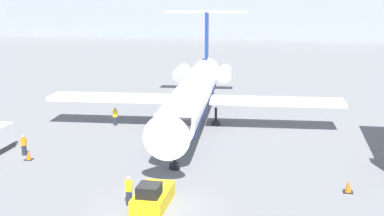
{
  "coord_description": "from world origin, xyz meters",
  "views": [
    {
      "loc": [
        7.75,
        -28.54,
        12.76
      ],
      "look_at": [
        0.0,
        13.05,
        3.33
      ],
      "focal_mm": 50.0,
      "sensor_mm": 36.0,
      "label": 1
    }
  ],
  "objects_px": {
    "worker_by_wing": "(115,116)",
    "worker_on_apron": "(24,145)",
    "pushback_tug": "(153,196)",
    "airplane_main": "(194,92)",
    "worker_near_tug": "(129,190)",
    "traffic_cone_right": "(348,186)",
    "traffic_cone_left": "(29,155)"
  },
  "relations": [
    {
      "from": "worker_by_wing",
      "to": "worker_on_apron",
      "type": "bearing_deg",
      "value": -111.13
    },
    {
      "from": "pushback_tug",
      "to": "worker_on_apron",
      "type": "xyz_separation_m",
      "value": [
        -12.46,
        7.8,
        0.28
      ]
    },
    {
      "from": "airplane_main",
      "to": "worker_near_tug",
      "type": "bearing_deg",
      "value": -91.35
    },
    {
      "from": "pushback_tug",
      "to": "traffic_cone_right",
      "type": "xyz_separation_m",
      "value": [
        11.8,
        4.35,
        -0.18
      ]
    },
    {
      "from": "traffic_cone_left",
      "to": "traffic_cone_right",
      "type": "distance_m",
      "value": 23.52
    },
    {
      "from": "airplane_main",
      "to": "worker_by_wing",
      "type": "bearing_deg",
      "value": -174.45
    },
    {
      "from": "worker_near_tug",
      "to": "airplane_main",
      "type": "bearing_deg",
      "value": 88.65
    },
    {
      "from": "worker_on_apron",
      "to": "traffic_cone_left",
      "type": "xyz_separation_m",
      "value": [
        0.88,
        -0.98,
        -0.51
      ]
    },
    {
      "from": "worker_near_tug",
      "to": "traffic_cone_left",
      "type": "relative_size",
      "value": 2.53
    },
    {
      "from": "pushback_tug",
      "to": "worker_by_wing",
      "type": "distance_m",
      "value": 20.04
    },
    {
      "from": "worker_near_tug",
      "to": "traffic_cone_right",
      "type": "xyz_separation_m",
      "value": [
        13.22,
        4.6,
        -0.58
      ]
    },
    {
      "from": "pushback_tug",
      "to": "worker_near_tug",
      "type": "bearing_deg",
      "value": -169.84
    },
    {
      "from": "pushback_tug",
      "to": "worker_near_tug",
      "type": "relative_size",
      "value": 2.18
    },
    {
      "from": "traffic_cone_right",
      "to": "worker_by_wing",
      "type": "bearing_deg",
      "value": 145.69
    },
    {
      "from": "worker_near_tug",
      "to": "worker_on_apron",
      "type": "xyz_separation_m",
      "value": [
        -11.05,
        8.05,
        -0.12
      ]
    },
    {
      "from": "traffic_cone_left",
      "to": "traffic_cone_right",
      "type": "bearing_deg",
      "value": -6.02
    },
    {
      "from": "airplane_main",
      "to": "traffic_cone_left",
      "type": "relative_size",
      "value": 41.8
    },
    {
      "from": "worker_on_apron",
      "to": "worker_by_wing",
      "type": "bearing_deg",
      "value": 68.87
    },
    {
      "from": "worker_near_tug",
      "to": "worker_on_apron",
      "type": "bearing_deg",
      "value": 143.92
    },
    {
      "from": "airplane_main",
      "to": "worker_near_tug",
      "type": "xyz_separation_m",
      "value": [
        -0.45,
        -19.15,
        -2.37
      ]
    },
    {
      "from": "worker_near_tug",
      "to": "traffic_cone_left",
      "type": "height_order",
      "value": "worker_near_tug"
    },
    {
      "from": "airplane_main",
      "to": "worker_near_tug",
      "type": "height_order",
      "value": "airplane_main"
    },
    {
      "from": "pushback_tug",
      "to": "worker_on_apron",
      "type": "relative_size",
      "value": 2.43
    },
    {
      "from": "worker_by_wing",
      "to": "worker_on_apron",
      "type": "relative_size",
      "value": 1.03
    },
    {
      "from": "airplane_main",
      "to": "worker_on_apron",
      "type": "height_order",
      "value": "airplane_main"
    },
    {
      "from": "airplane_main",
      "to": "worker_by_wing",
      "type": "relative_size",
      "value": 17.85
    },
    {
      "from": "worker_near_tug",
      "to": "pushback_tug",
      "type": "bearing_deg",
      "value": 10.16
    },
    {
      "from": "pushback_tug",
      "to": "worker_by_wing",
      "type": "xyz_separation_m",
      "value": [
        -8.45,
        18.17,
        0.32
      ]
    },
    {
      "from": "pushback_tug",
      "to": "traffic_cone_right",
      "type": "height_order",
      "value": "pushback_tug"
    },
    {
      "from": "worker_near_tug",
      "to": "worker_by_wing",
      "type": "bearing_deg",
      "value": 110.9
    },
    {
      "from": "worker_by_wing",
      "to": "worker_on_apron",
      "type": "distance_m",
      "value": 11.12
    },
    {
      "from": "worker_on_apron",
      "to": "traffic_cone_right",
      "type": "xyz_separation_m",
      "value": [
        24.26,
        -3.45,
        -0.46
      ]
    }
  ]
}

